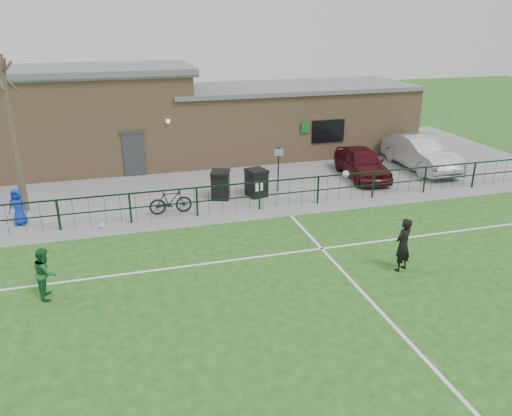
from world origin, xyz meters
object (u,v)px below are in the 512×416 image
object	(u,v)px
wheelie_bin_left	(220,186)
car_silver	(421,153)
spectator_child	(18,207)
wheelie_bin_right	(256,184)
outfield_player	(45,273)
bare_tree	(13,137)
sign_post	(278,169)
car_maroon	(362,163)
bicycle_d	(171,201)
ball_ground	(102,226)

from	to	relation	value
wheelie_bin_left	car_silver	world-z (taller)	car_silver
wheelie_bin_left	spectator_child	bearing A→B (deg)	-156.69
wheelie_bin_right	outfield_player	size ratio (longest dim) A/B	0.75
bare_tree	car_silver	world-z (taller)	bare_tree
sign_post	car_maroon	xyz separation A→B (m)	(4.47, 0.82, -0.29)
bare_tree	outfield_player	size ratio (longest dim) A/B	4.11
wheelie_bin_left	spectator_child	world-z (taller)	spectator_child
car_maroon	sign_post	bearing A→B (deg)	-164.12
wheelie_bin_left	car_silver	size ratio (longest dim) A/B	0.22
bicycle_d	outfield_player	world-z (taller)	outfield_player
bicycle_d	spectator_child	bearing A→B (deg)	84.53
outfield_player	ball_ground	xyz separation A→B (m)	(1.41, 4.48, -0.61)
bare_tree	wheelie_bin_left	world-z (taller)	bare_tree
bare_tree	bicycle_d	xyz separation A→B (m)	(5.55, -1.95, -2.48)
car_maroon	bicycle_d	bearing A→B (deg)	-161.21
wheelie_bin_left	car_silver	xyz separation A→B (m)	(10.60, 1.50, 0.28)
car_maroon	car_silver	distance (m)	3.54
car_maroon	ball_ground	xyz separation A→B (m)	(-11.94, -2.98, -0.62)
bare_tree	ball_ground	world-z (taller)	bare_tree
wheelie_bin_left	sign_post	world-z (taller)	sign_post
car_maroon	outfield_player	world-z (taller)	outfield_player
wheelie_bin_right	bare_tree	bearing A→B (deg)	159.59
wheelie_bin_right	car_maroon	size ratio (longest dim) A/B	0.26
bare_tree	sign_post	bearing A→B (deg)	-3.11
spectator_child	outfield_player	world-z (taller)	outfield_player
wheelie_bin_left	sign_post	xyz separation A→B (m)	(2.63, 0.20, 0.45)
sign_post	car_silver	xyz separation A→B (m)	(7.97, 1.30, -0.17)
bicycle_d	spectator_child	world-z (taller)	spectator_child
wheelie_bin_right	bicycle_d	world-z (taller)	wheelie_bin_right
sign_post	outfield_player	bearing A→B (deg)	-143.20
car_silver	wheelie_bin_left	bearing A→B (deg)	-171.19
bicycle_d	outfield_player	bearing A→B (deg)	141.57
wheelie_bin_left	outfield_player	distance (m)	8.98
bicycle_d	wheelie_bin_right	bearing A→B (deg)	-75.50
wheelie_bin_right	sign_post	xyz separation A→B (m)	(1.09, 0.33, 0.45)
bare_tree	outfield_player	bearing A→B (deg)	-77.98
outfield_player	bare_tree	bearing A→B (deg)	9.53
bicycle_d	bare_tree	bearing A→B (deg)	69.53
wheelie_bin_right	car_maroon	bearing A→B (deg)	-3.24
outfield_player	sign_post	bearing A→B (deg)	-55.70
bare_tree	spectator_child	world-z (taller)	bare_tree
car_silver	outfield_player	bearing A→B (deg)	-154.01
bare_tree	outfield_player	distance (m)	7.71
wheelie_bin_right	spectator_child	xyz separation A→B (m)	(-9.30, -0.63, 0.15)
bicycle_d	ball_ground	distance (m)	2.75
car_silver	outfield_player	world-z (taller)	car_silver
sign_post	car_silver	distance (m)	8.08
spectator_child	wheelie_bin_right	bearing A→B (deg)	18.31
bicycle_d	spectator_child	xyz separation A→B (m)	(-5.51, 0.42, 0.19)
car_maroon	bicycle_d	distance (m)	9.60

